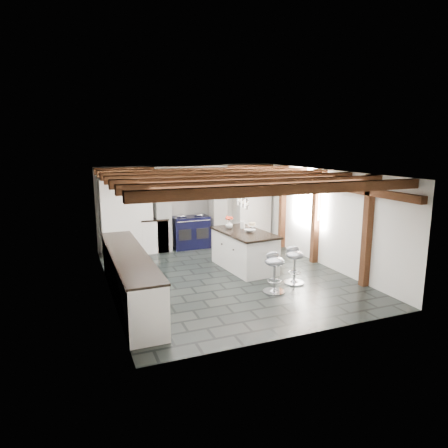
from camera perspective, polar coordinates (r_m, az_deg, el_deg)
name	(u,v)px	position (r m, az deg, el deg)	size (l,w,h in m)	color
ground	(226,276)	(8.94, 0.36, -7.45)	(6.00, 6.00, 0.00)	black
room_shell	(182,220)	(9.77, -6.08, 0.60)	(6.00, 6.03, 6.00)	white
range_cooker	(191,231)	(11.25, -4.78, -1.06)	(1.00, 0.63, 0.99)	black
kitchen_island	(244,250)	(9.36, 2.87, -3.66)	(1.10, 1.88, 1.19)	white
bar_stool_near	(295,261)	(8.49, 10.04, -5.19)	(0.49, 0.49, 0.79)	silver
bar_stool_far	(274,268)	(7.92, 7.20, -6.22)	(0.44, 0.44, 0.81)	silver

